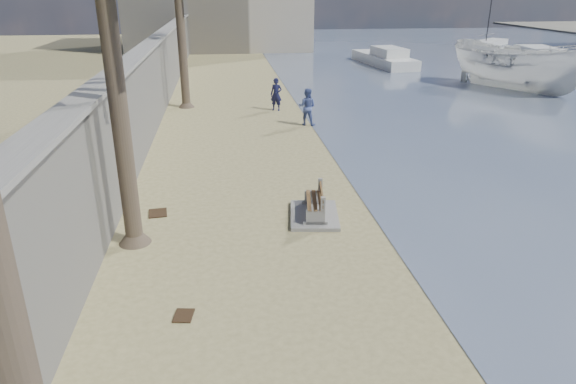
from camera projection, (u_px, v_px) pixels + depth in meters
seawall at (153, 84)px, 24.01m from camera, size 0.45×70.00×3.50m
wall_cap at (150, 44)px, 23.34m from camera, size 0.80×70.00×0.12m
bench_far at (314, 205)px, 14.17m from camera, size 1.55×2.07×0.80m
person_a at (276, 92)px, 26.31m from camera, size 0.81×0.70×1.90m
person_b at (307, 105)px, 23.50m from camera, size 1.11×1.00×1.88m
boat_cruiser at (519, 63)px, 31.34m from camera, size 4.72×4.75×4.04m
yacht_near at (530, 59)px, 42.75m from camera, size 4.00×10.70×1.50m
yacht_far at (383, 60)px, 42.21m from camera, size 3.29×8.84×1.50m
sailboat_west at (486, 43)px, 55.47m from camera, size 6.97×6.12×9.11m
debris_c at (158, 213)px, 14.50m from camera, size 0.56×0.67×0.03m
debris_d at (184, 316)px, 9.97m from camera, size 0.43×0.50×0.03m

